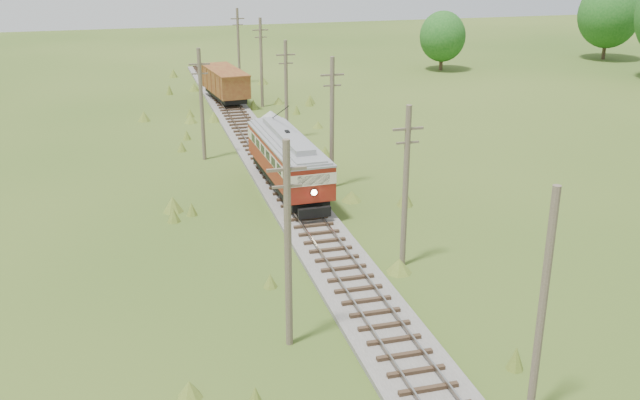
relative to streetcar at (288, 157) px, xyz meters
name	(u,v)px	position (x,y,z in m)	size (l,w,h in m)	color
railbed_main	(277,175)	(0.00, 3.49, -2.42)	(3.60, 96.00, 0.57)	#605B54
streetcar	(288,157)	(0.00, 0.00, 0.00)	(3.25, 12.36, 5.62)	black
gondola	(225,82)	(0.00, 29.07, -0.42)	(4.03, 9.39, 3.02)	black
gravel_pile	(272,118)	(2.87, 18.93, -2.01)	(3.56, 3.77, 1.29)	gray
utility_pole_r_1	(542,307)	(3.10, -25.51, 1.78)	(0.30, 0.30, 8.80)	brown
utility_pole_r_2	(406,186)	(3.30, -12.51, 1.81)	(1.60, 0.30, 8.60)	brown
utility_pole_r_3	(332,122)	(3.20, 0.49, 2.01)	(1.60, 0.30, 9.00)	brown
utility_pole_r_4	(286,89)	(3.00, 13.49, 1.71)	(1.60, 0.30, 8.40)	brown
utility_pole_r_5	(261,62)	(3.40, 26.49, 1.96)	(1.60, 0.30, 8.90)	brown
utility_pole_r_6	(238,45)	(3.20, 39.49, 1.86)	(1.60, 0.30, 8.70)	brown
utility_pole_l_a	(288,244)	(-4.20, -18.51, 2.01)	(1.60, 0.30, 9.00)	brown
utility_pole_l_b	(202,104)	(-4.50, 9.49, 1.81)	(1.60, 0.30, 8.60)	brown
tree_right_5	(609,15)	(56.00, 43.49, 3.58)	(8.40, 8.40, 10.82)	#38281C
tree_mid_b	(443,36)	(30.00, 41.49, 1.72)	(5.88, 5.88, 7.57)	#38281C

